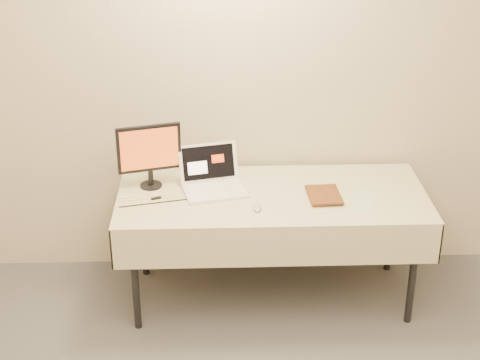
{
  "coord_description": "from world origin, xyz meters",
  "views": [
    {
      "loc": [
        -0.33,
        -1.88,
        2.74
      ],
      "look_at": [
        -0.2,
        1.99,
        0.86
      ],
      "focal_mm": 55.0,
      "sensor_mm": 36.0,
      "label": 1
    }
  ],
  "objects_px": {
    "book": "(309,179)",
    "table": "(272,203)",
    "laptop": "(212,179)",
    "monitor": "(149,151)"
  },
  "relations": [
    {
      "from": "book",
      "to": "table",
      "type": "bearing_deg",
      "value": 160.68
    },
    {
      "from": "laptop",
      "to": "book",
      "type": "xyz_separation_m",
      "value": [
        0.57,
        -0.15,
        0.07
      ]
    },
    {
      "from": "laptop",
      "to": "monitor",
      "type": "xyz_separation_m",
      "value": [
        -0.37,
        0.04,
        0.17
      ]
    },
    {
      "from": "laptop",
      "to": "monitor",
      "type": "relative_size",
      "value": 1.08
    },
    {
      "from": "laptop",
      "to": "table",
      "type": "bearing_deg",
      "value": -27.37
    },
    {
      "from": "table",
      "to": "book",
      "type": "xyz_separation_m",
      "value": [
        0.21,
        -0.06,
        0.19
      ]
    },
    {
      "from": "monitor",
      "to": "table",
      "type": "bearing_deg",
      "value": -24.85
    },
    {
      "from": "table",
      "to": "laptop",
      "type": "xyz_separation_m",
      "value": [
        -0.36,
        0.09,
        0.12
      ]
    },
    {
      "from": "table",
      "to": "monitor",
      "type": "relative_size",
      "value": 4.66
    },
    {
      "from": "laptop",
      "to": "book",
      "type": "distance_m",
      "value": 0.59
    }
  ]
}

